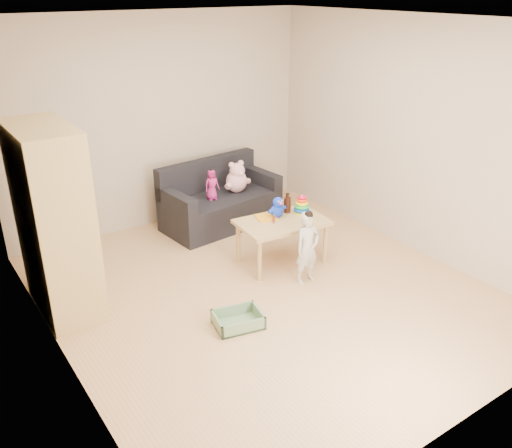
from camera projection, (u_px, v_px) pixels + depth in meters
room at (267, 170)px, 4.99m from camera, size 4.50×4.50×4.50m
wardrobe at (54, 222)px, 4.91m from camera, size 0.50×0.99×1.78m
sofa at (221, 210)px, 6.96m from camera, size 1.53×0.87×0.41m
play_table at (282, 241)px, 6.01m from camera, size 1.02×0.70×0.50m
storage_bin at (238, 319)px, 4.95m from camera, size 0.49×0.41×0.13m
toddler at (307, 249)px, 5.56m from camera, size 0.28×0.19×0.76m
pink_bear at (236, 179)px, 6.91m from camera, size 0.38×0.35×0.34m
doll at (212, 185)px, 6.66m from camera, size 0.19×0.14×0.37m
ring_stacker at (302, 206)px, 6.07m from camera, size 0.18×0.18×0.21m
brown_bottle at (287, 204)px, 6.08m from camera, size 0.08×0.08×0.23m
blue_plush at (277, 207)px, 5.95m from camera, size 0.23×0.19×0.24m
wooden_figure at (274, 219)px, 5.82m from camera, size 0.04×0.03×0.10m
yellow_book at (266, 217)px, 5.96m from camera, size 0.27×0.27×0.02m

